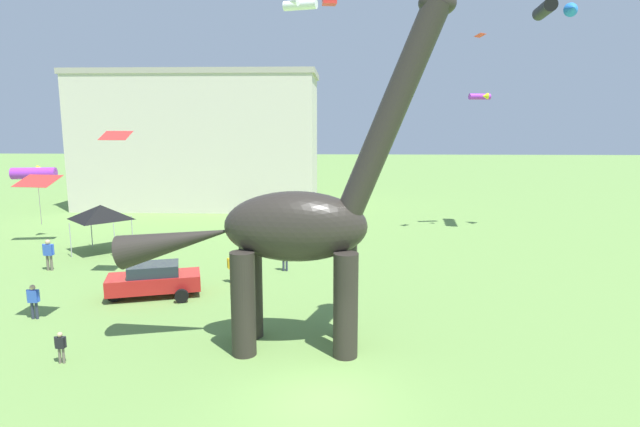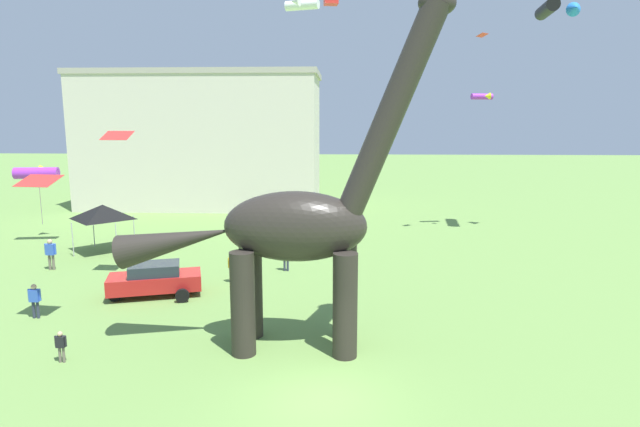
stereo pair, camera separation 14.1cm
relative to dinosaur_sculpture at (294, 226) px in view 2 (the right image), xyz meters
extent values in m
plane|color=#6B9347|center=(1.14, -3.77, -4.45)|extent=(240.00, 240.00, 0.00)
cylinder|color=#2D2823|center=(1.83, 0.82, -2.60)|extent=(0.86, 0.86, 3.70)
cylinder|color=#2D2823|center=(1.83, -0.82, -2.60)|extent=(0.86, 0.86, 3.70)
cylinder|color=#2D2823|center=(-1.71, 0.82, -2.60)|extent=(0.86, 0.86, 3.70)
cylinder|color=#2D2823|center=(-1.71, -0.82, -2.60)|extent=(0.86, 0.86, 3.70)
ellipsoid|color=#2D2823|center=(0.06, 0.00, 0.00)|extent=(5.06, 2.18, 2.49)
cylinder|color=#2D2823|center=(3.34, 0.00, 3.99)|extent=(3.64, 0.93, 7.21)
ellipsoid|color=#2D2823|center=(4.73, 0.00, 7.42)|extent=(1.25, 0.78, 0.86)
cone|color=#2D2823|center=(-4.19, 0.00, -0.57)|extent=(4.45, 1.25, 2.11)
cube|color=red|center=(-7.08, 5.32, -3.78)|extent=(4.53, 2.90, 0.72)
cube|color=#232B35|center=(-7.08, 5.32, -3.16)|extent=(2.62, 2.15, 0.52)
cylinder|color=black|center=(-5.53, 6.21, -4.14)|extent=(0.66, 0.39, 0.62)
cylinder|color=black|center=(-5.53, 4.43, -4.14)|extent=(0.66, 0.39, 0.62)
cylinder|color=black|center=(-8.63, 6.21, -4.14)|extent=(0.66, 0.39, 0.62)
cylinder|color=black|center=(-8.63, 4.43, -4.14)|extent=(0.66, 0.39, 0.62)
cylinder|color=#6B6056|center=(-7.83, -1.76, -4.17)|extent=(0.09, 0.09, 0.55)
cylinder|color=#6B6056|center=(-7.70, -1.76, -4.17)|extent=(0.09, 0.09, 0.55)
cube|color=black|center=(-7.77, -1.76, -3.70)|extent=(0.30, 0.18, 0.39)
sphere|color=tan|center=(-7.77, -1.76, -3.42)|extent=(0.17, 0.17, 0.17)
cylinder|color=black|center=(-7.94, -1.76, -3.68)|extent=(0.07, 0.07, 0.37)
cylinder|color=black|center=(-7.60, -1.76, -3.68)|extent=(0.07, 0.07, 0.37)
cylinder|color=#2D3347|center=(-1.49, 9.76, -4.08)|extent=(0.12, 0.12, 0.72)
cylinder|color=#2D3347|center=(-1.31, 9.76, -4.08)|extent=(0.12, 0.12, 0.72)
cube|color=blue|center=(-1.40, 9.76, -3.46)|extent=(0.39, 0.24, 0.51)
sphere|color=tan|center=(-1.40, 9.76, -3.09)|extent=(0.23, 0.23, 0.23)
cylinder|color=blue|center=(-1.62, 9.76, -3.44)|extent=(0.10, 0.10, 0.49)
cylinder|color=blue|center=(-1.17, 9.76, -3.44)|extent=(0.10, 0.10, 0.49)
cylinder|color=#6B6056|center=(-3.89, 7.44, -4.07)|extent=(0.13, 0.13, 0.76)
cylinder|color=#6B6056|center=(-3.71, 7.44, -4.07)|extent=(0.13, 0.13, 0.76)
cube|color=yellow|center=(-3.80, 7.44, -3.42)|extent=(0.41, 0.25, 0.54)
sphere|color=tan|center=(-3.80, 7.44, -3.03)|extent=(0.24, 0.24, 0.24)
cylinder|color=yellow|center=(-4.03, 7.44, -3.39)|extent=(0.10, 0.10, 0.51)
cylinder|color=yellow|center=(-3.56, 7.44, -3.39)|extent=(0.10, 0.10, 0.51)
cylinder|color=#2D3347|center=(-11.11, 2.20, -4.08)|extent=(0.12, 0.12, 0.73)
cylinder|color=#2D3347|center=(-10.93, 2.20, -4.08)|extent=(0.12, 0.12, 0.73)
cube|color=blue|center=(-11.02, 2.20, -3.46)|extent=(0.39, 0.24, 0.52)
sphere|color=tan|center=(-11.02, 2.20, -3.09)|extent=(0.23, 0.23, 0.23)
cylinder|color=blue|center=(-11.24, 2.20, -3.43)|extent=(0.10, 0.10, 0.49)
cylinder|color=blue|center=(-10.79, 2.20, -3.43)|extent=(0.10, 0.10, 0.49)
cylinder|color=#6B6056|center=(-14.47, 9.35, -4.02)|extent=(0.14, 0.14, 0.86)
cylinder|color=#6B6056|center=(-14.26, 9.35, -4.02)|extent=(0.14, 0.14, 0.86)
cube|color=blue|center=(-14.37, 9.35, -3.28)|extent=(0.47, 0.29, 0.61)
sphere|color=tan|center=(-14.37, 9.35, -2.85)|extent=(0.27, 0.27, 0.27)
cylinder|color=blue|center=(-14.64, 9.35, -3.25)|extent=(0.11, 0.11, 0.58)
cylinder|color=blue|center=(-14.10, 9.35, -3.25)|extent=(0.11, 0.11, 0.58)
cylinder|color=#B2B2B7|center=(-11.93, 14.94, -3.40)|extent=(0.06, 0.06, 2.10)
cylinder|color=#B2B2B7|center=(-11.93, 12.24, -3.40)|extent=(0.06, 0.06, 2.10)
cylinder|color=#B2B2B7|center=(-14.63, 14.94, -3.40)|extent=(0.06, 0.06, 2.10)
cylinder|color=#B2B2B7|center=(-14.63, 12.24, -3.40)|extent=(0.06, 0.06, 2.10)
pyramid|color=black|center=(-13.28, 13.59, -1.90)|extent=(3.15, 3.15, 0.90)
cylinder|color=purple|center=(-18.52, 15.59, 0.30)|extent=(2.82, 1.18, 0.77)
cone|color=yellow|center=(-18.75, 17.08, 0.30)|extent=(0.80, 0.90, 0.81)
cube|color=red|center=(-9.73, 1.09, 1.44)|extent=(1.56, 1.21, 0.36)
cylinder|color=purple|center=(-9.73, 1.09, 0.50)|extent=(0.01, 0.01, 1.45)
cube|color=red|center=(-9.35, 7.39, 2.97)|extent=(1.42, 1.02, 0.42)
cylinder|color=black|center=(15.03, 19.16, 10.97)|extent=(1.23, 3.23, 0.88)
cone|color=#287AE5|center=(16.76, 18.96, 10.97)|extent=(1.01, 0.89, 0.93)
cube|color=red|center=(10.71, 18.43, 9.24)|extent=(0.87, 0.87, 0.21)
cylinder|color=purple|center=(11.66, 21.52, 5.44)|extent=(1.63, 0.73, 0.44)
cone|color=yellow|center=(11.82, 20.67, 5.44)|extent=(0.47, 0.53, 0.46)
cylinder|color=white|center=(-1.35, 21.05, 11.78)|extent=(2.53, 1.33, 0.68)
cone|color=white|center=(-1.72, 19.77, 11.78)|extent=(0.78, 0.86, 0.72)
cube|color=beige|center=(-11.92, 32.37, 1.65)|extent=(22.04, 8.99, 12.19)
cube|color=#ABA396|center=(-11.92, 32.37, 8.00)|extent=(22.48, 9.17, 0.50)
camera|label=1|loc=(1.66, -18.17, 3.62)|focal=29.67mm
camera|label=2|loc=(1.80, -18.16, 3.62)|focal=29.67mm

